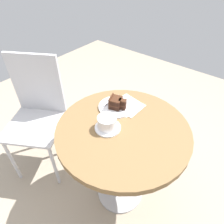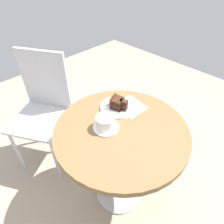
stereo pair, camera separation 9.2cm
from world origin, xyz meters
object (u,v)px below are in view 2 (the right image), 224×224
object	(u,v)px
saucer	(106,127)
coffee_cup	(106,121)
teaspoon	(114,130)
napkin	(129,107)
cake_plate	(117,107)
fork	(116,100)
cafe_chair	(43,103)
cake_slice	(118,103)

from	to	relation	value
saucer	coffee_cup	size ratio (longest dim) A/B	1.03
teaspoon	napkin	xyz separation A→B (m)	(0.21, 0.08, -0.01)
cake_plate	fork	bearing A→B (deg)	49.13
cafe_chair	fork	bearing A→B (deg)	-3.68
teaspoon	cake_slice	world-z (taller)	cake_slice
teaspoon	cake_slice	xyz separation A→B (m)	(0.15, 0.11, 0.03)
teaspoon	cafe_chair	size ratio (longest dim) A/B	0.09
teaspoon	fork	world-z (taller)	fork
fork	cake_plate	bearing A→B (deg)	-126.32
teaspoon	cake_slice	size ratio (longest dim) A/B	0.75
teaspoon	saucer	bearing A→B (deg)	-114.56
coffee_cup	teaspoon	world-z (taller)	coffee_cup
cake_slice	napkin	size ratio (longest dim) A/B	0.54
coffee_cup	saucer	bearing A→B (deg)	-114.66
napkin	saucer	bearing A→B (deg)	-172.15
teaspoon	cake_plate	size ratio (longest dim) A/B	0.39
fork	napkin	bearing A→B (deg)	-74.21
coffee_cup	cake_slice	world-z (taller)	cake_slice
cake_plate	napkin	size ratio (longest dim) A/B	1.05
saucer	cafe_chair	xyz separation A→B (m)	(-0.05, 0.62, -0.15)
cake_plate	fork	distance (m)	0.06
teaspoon	cafe_chair	xyz separation A→B (m)	(-0.06, 0.67, -0.16)
saucer	fork	xyz separation A→B (m)	(0.21, 0.12, 0.01)
napkin	cafe_chair	size ratio (longest dim) A/B	0.22
fork	cafe_chair	bearing A→B (deg)	121.64
saucer	coffee_cup	world-z (taller)	coffee_cup
coffee_cup	fork	distance (m)	0.24
napkin	cafe_chair	bearing A→B (deg)	114.87
cake_slice	cafe_chair	distance (m)	0.63
teaspoon	cafe_chair	bearing A→B (deg)	-122.82
cafe_chair	cake_slice	bearing A→B (deg)	-10.13
saucer	teaspoon	world-z (taller)	teaspoon
cake_slice	napkin	distance (m)	0.08
teaspoon	cafe_chair	distance (m)	0.69
saucer	cake_plate	bearing A→B (deg)	24.35
cake_slice	cafe_chair	size ratio (longest dim) A/B	0.12
cake_plate	napkin	bearing A→B (deg)	-37.08
cake_slice	cafe_chair	bearing A→B (deg)	110.65
saucer	coffee_cup	bearing A→B (deg)	65.34
coffee_cup	napkin	distance (m)	0.23
cake_plate	fork	xyz separation A→B (m)	(0.04, 0.05, 0.01)
teaspoon	fork	xyz separation A→B (m)	(0.20, 0.17, 0.00)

